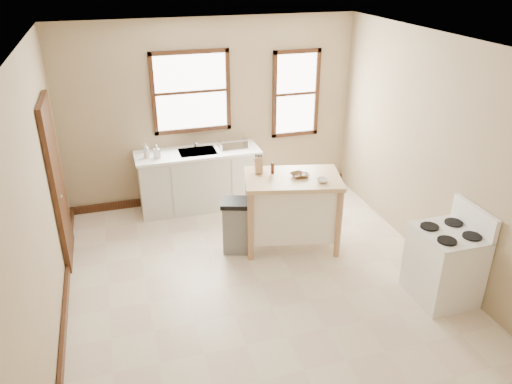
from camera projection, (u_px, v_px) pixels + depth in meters
floor at (259, 283)px, 6.03m from camera, size 5.00×5.00×0.00m
ceiling at (260, 45)px, 4.82m from camera, size 5.00×5.00×0.00m
wall_back at (212, 113)px, 7.58m from camera, size 4.50×0.04×2.80m
wall_left at (39, 204)px, 4.85m from camera, size 0.04×5.00×2.80m
wall_right at (438, 155)px, 6.01m from camera, size 0.04×5.00×2.80m
window_main at (191, 92)px, 7.34m from camera, size 1.17×0.06×1.22m
window_side at (296, 94)px, 7.83m from camera, size 0.77×0.06×1.37m
door_left at (57, 183)px, 6.13m from camera, size 0.06×0.90×2.10m
baseboard_back at (215, 193)px, 8.14m from camera, size 4.50×0.04×0.12m
baseboard_left at (65, 313)px, 5.44m from camera, size 0.04×5.00×0.12m
sink_counter at (199, 179)px, 7.66m from camera, size 1.86×0.62×0.92m
faucet at (195, 140)px, 7.56m from camera, size 0.03×0.03×0.22m
soap_bottle_a at (146, 151)px, 7.18m from camera, size 0.09×0.10×0.22m
soap_bottle_b at (157, 151)px, 7.18m from camera, size 0.09×0.09×0.20m
dish_rack at (233, 144)px, 7.59m from camera, size 0.53×0.47×0.11m
kitchen_island at (292, 211)px, 6.62m from camera, size 1.37×1.04×1.00m
knife_block at (258, 166)px, 6.48m from camera, size 0.11×0.11×0.20m
pepper_grinder at (273, 168)px, 6.48m from camera, size 0.05×0.05×0.15m
bowl_a at (298, 175)px, 6.40m from camera, size 0.22×0.22×0.05m
bowl_b at (304, 175)px, 6.40m from camera, size 0.15×0.15×0.04m
bowl_c at (323, 180)px, 6.25m from camera, size 0.17×0.17×0.05m
trash_bin at (236, 226)px, 6.54m from camera, size 0.46×0.42×0.74m
gas_stove at (446, 255)px, 5.57m from camera, size 0.69×0.69×1.12m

